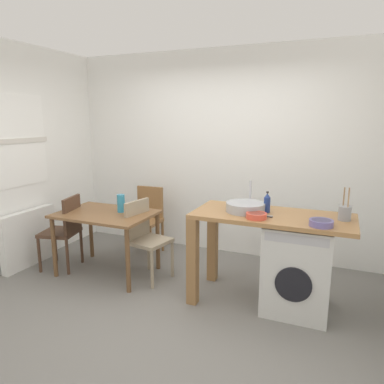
{
  "coord_description": "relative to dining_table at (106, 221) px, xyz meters",
  "views": [
    {
      "loc": [
        1.51,
        -2.82,
        1.82
      ],
      "look_at": [
        0.13,
        0.45,
        1.08
      ],
      "focal_mm": 33.36,
      "sensor_mm": 36.0,
      "label": 1
    }
  ],
  "objects": [
    {
      "name": "chair_opposite",
      "position": [
        0.48,
        0.06,
        -0.14
      ],
      "size": [
        0.47,
        0.47,
        0.9
      ],
      "rotation": [
        0.0,
        0.0,
        -1.77
      ],
      "color": "gray",
      "rests_on": "ground_plane"
    },
    {
      "name": "ground_plane",
      "position": [
        0.98,
        -0.48,
        -0.64
      ],
      "size": [
        5.46,
        5.46,
        0.0
      ],
      "primitive_type": "plane",
      "color": "slate"
    },
    {
      "name": "kitchen_counter",
      "position": [
        1.7,
        0.01,
        0.12
      ],
      "size": [
        1.5,
        0.68,
        0.92
      ],
      "color": "#9E7042",
      "rests_on": "ground_plane"
    },
    {
      "name": "vase",
      "position": [
        0.15,
        0.1,
        0.2
      ],
      "size": [
        0.09,
        0.09,
        0.21
      ],
      "primitive_type": "cylinder",
      "color": "teal",
      "rests_on": "dining_table"
    },
    {
      "name": "wall_back",
      "position": [
        0.98,
        1.27,
        0.71
      ],
      "size": [
        4.6,
        0.1,
        2.7
      ],
      "primitive_type": "cube",
      "color": "white",
      "rests_on": "ground_plane"
    },
    {
      "name": "washing_machine",
      "position": [
        2.18,
        0.01,
        -0.21
      ],
      "size": [
        0.6,
        0.61,
        0.86
      ],
      "color": "silver",
      "rests_on": "ground_plane"
    },
    {
      "name": "chair_person_seat",
      "position": [
        -0.55,
        -0.08,
        -0.14
      ],
      "size": [
        0.48,
        0.48,
        0.9
      ],
      "rotation": [
        0.0,
        0.0,
        1.81
      ],
      "color": "#4C3323",
      "rests_on": "ground_plane"
    },
    {
      "name": "tap",
      "position": [
        1.65,
        0.19,
        0.42
      ],
      "size": [
        0.02,
        0.02,
        0.28
      ],
      "primitive_type": "cylinder",
      "color": "#B2B2B7",
      "rests_on": "kitchen_counter"
    },
    {
      "name": "colander",
      "position": [
        2.36,
        -0.21,
        0.31
      ],
      "size": [
        0.2,
        0.2,
        0.06
      ],
      "color": "slate",
      "rests_on": "kitchen_counter"
    },
    {
      "name": "utensil_crock",
      "position": [
        2.54,
        0.06,
        0.35
      ],
      "size": [
        0.11,
        0.11,
        0.3
      ],
      "color": "gray",
      "rests_on": "kitchen_counter"
    },
    {
      "name": "bottle_tall_green",
      "position": [
        1.85,
        0.07,
        0.37
      ],
      "size": [
        0.06,
        0.06,
        0.21
      ],
      "color": "navy",
      "rests_on": "kitchen_counter"
    },
    {
      "name": "mixing_bowl",
      "position": [
        1.81,
        -0.19,
        0.31
      ],
      "size": [
        0.19,
        0.19,
        0.05
      ],
      "color": "#D84C38",
      "rests_on": "kitchen_counter"
    },
    {
      "name": "dining_table",
      "position": [
        0.0,
        0.0,
        0.0
      ],
      "size": [
        1.1,
        0.76,
        0.74
      ],
      "color": "brown",
      "rests_on": "ground_plane"
    },
    {
      "name": "radiator",
      "position": [
        -1.04,
        -0.18,
        -0.29
      ],
      "size": [
        0.1,
        0.8,
        0.7
      ],
      "primitive_type": "cube",
      "color": "white",
      "rests_on": "ground_plane"
    },
    {
      "name": "scissors",
      "position": [
        1.86,
        -0.09,
        0.28
      ],
      "size": [
        0.15,
        0.06,
        0.01
      ],
      "color": "#B2B2B7",
      "rests_on": "kitchen_counter"
    },
    {
      "name": "chair_spare_by_wall",
      "position": [
        0.1,
        0.77,
        -0.14
      ],
      "size": [
        0.41,
        0.41,
        0.9
      ],
      "rotation": [
        0.0,
        0.0,
        3.17
      ],
      "color": "olive",
      "rests_on": "ground_plane"
    },
    {
      "name": "sink_basin",
      "position": [
        1.65,
        0.01,
        0.32
      ],
      "size": [
        0.38,
        0.38,
        0.09
      ],
      "primitive_type": "cylinder",
      "color": "#9EA0A5",
      "rests_on": "kitchen_counter"
    }
  ]
}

